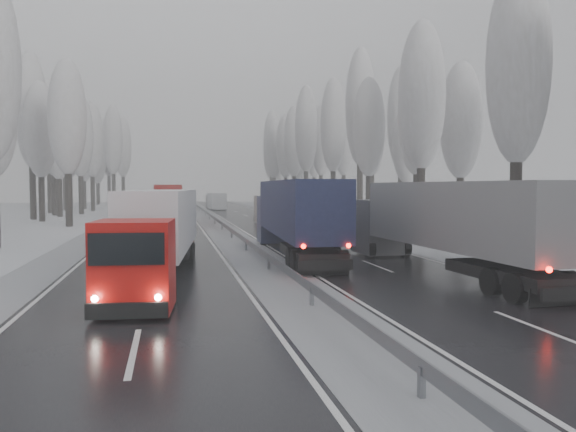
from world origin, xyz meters
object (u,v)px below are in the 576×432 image
object	(u,v)px
truck_blue_box	(295,212)
truck_red_white	(160,227)
truck_grey_tarp	(444,220)
truck_cream_box	(284,204)
truck_red_red	(168,202)
box_truck_distant	(216,201)

from	to	relation	value
truck_blue_box	truck_red_white	xyz separation A→B (m)	(-7.12, -6.17, -0.28)
truck_grey_tarp	truck_cream_box	xyz separation A→B (m)	(-1.32, 28.77, -0.17)
truck_grey_tarp	truck_red_red	distance (m)	36.24
truck_cream_box	box_truck_distant	distance (m)	41.61
truck_blue_box	box_truck_distant	xyz separation A→B (m)	(0.61, 62.76, -0.99)
truck_blue_box	truck_red_red	xyz separation A→B (m)	(-6.90, 26.72, -0.08)
truck_blue_box	truck_cream_box	xyz separation A→B (m)	(3.71, 21.27, -0.23)
truck_blue_box	truck_red_white	world-z (taller)	truck_blue_box
truck_red_red	truck_red_white	bearing A→B (deg)	-90.39
truck_red_white	truck_red_red	distance (m)	32.89
truck_cream_box	box_truck_distant	xyz separation A→B (m)	(-3.10, 41.49, -0.76)
truck_grey_tarp	truck_red_red	world-z (taller)	truck_grey_tarp
truck_grey_tarp	truck_red_white	distance (m)	12.23
truck_red_red	truck_grey_tarp	bearing A→B (deg)	-70.78
truck_grey_tarp	box_truck_distant	world-z (taller)	truck_grey_tarp
truck_red_red	truck_cream_box	bearing A→B (deg)	-27.18
truck_cream_box	truck_red_white	bearing A→B (deg)	-115.88
truck_grey_tarp	truck_blue_box	xyz separation A→B (m)	(-5.03, 7.50, 0.07)
truck_grey_tarp	truck_cream_box	size ratio (longest dim) A/B	1.07
truck_blue_box	box_truck_distant	bearing A→B (deg)	92.20
box_truck_distant	truck_red_white	distance (m)	69.36
truck_grey_tarp	box_truck_distant	size ratio (longest dim) A/B	2.06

